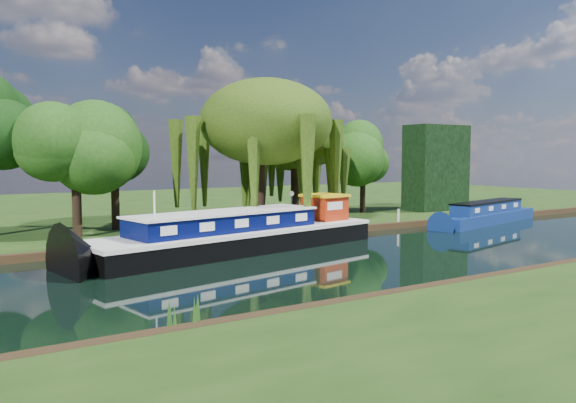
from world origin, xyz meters
TOP-DOWN VIEW (x-y plane):
  - ground at (0.00, 0.00)m, footprint 120.00×120.00m
  - far_bank at (0.00, 34.00)m, footprint 120.00×52.00m
  - dutch_barge at (-6.24, 5.31)m, footprint 18.99×7.54m
  - narrowboat at (17.27, 6.66)m, footprint 13.79×5.35m
  - red_dinghy at (-7.92, 5.73)m, footprint 3.57×2.58m
  - white_cruiser at (15.23, 6.64)m, footprint 2.74×2.52m
  - willow_left at (-1.73, 11.17)m, footprint 8.33×8.33m
  - willow_right at (3.08, 14.01)m, footprint 6.13×6.13m
  - tree_far_left at (-13.94, 12.66)m, footprint 5.16×5.16m
  - tree_far_mid at (-10.81, 15.48)m, footprint 4.91×4.91m
  - tree_far_right at (11.41, 15.63)m, footprint 4.35×4.35m
  - conifer_hedge at (19.00, 14.00)m, footprint 6.00×3.00m
  - lamppost at (0.50, 10.50)m, footprint 0.36×0.36m
  - mooring_posts at (-0.50, 8.40)m, footprint 19.16×0.16m

SIDE VIEW (x-z plane):
  - ground at x=0.00m, z-range 0.00..0.00m
  - red_dinghy at x=-7.92m, z-range -0.37..0.37m
  - white_cruiser at x=15.23m, z-range -0.61..0.61m
  - far_bank at x=0.00m, z-range 0.00..0.45m
  - narrowboat at x=17.27m, z-range -0.29..1.70m
  - mooring_posts at x=-0.50m, z-range 0.45..1.45m
  - dutch_barge at x=-6.24m, z-range -0.99..2.93m
  - lamppost at x=0.50m, z-range 1.14..3.70m
  - conifer_hedge at x=19.00m, z-range 0.45..8.45m
  - tree_far_right at x=11.41m, z-range 1.80..8.92m
  - willow_right at x=3.08m, z-range 2.16..9.63m
  - tree_far_mid at x=-10.81m, z-range 1.98..10.02m
  - tree_far_left at x=-13.94m, z-range 1.98..10.29m
  - willow_left at x=-1.73m, z-range 2.71..12.70m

